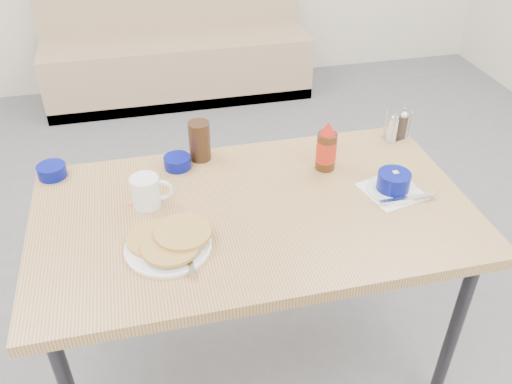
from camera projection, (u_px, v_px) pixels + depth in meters
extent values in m
cube|color=tan|center=(179.00, 68.00, 4.00)|extent=(1.90, 0.55, 0.45)
cube|color=#2D2D33|center=(181.00, 91.00, 4.11)|extent=(1.90, 0.55, 0.08)
cube|color=tan|center=(254.00, 213.00, 1.75)|extent=(1.40, 0.80, 0.04)
cylinder|color=#2D2D33|center=(453.00, 333.00, 1.83)|extent=(0.04, 0.04, 0.72)
cylinder|color=#2D2D33|center=(81.00, 263.00, 2.11)|extent=(0.04, 0.04, 0.72)
cylinder|color=#2D2D33|center=(377.00, 218.00, 2.34)|extent=(0.04, 0.04, 0.72)
cylinder|color=white|center=(168.00, 247.00, 1.58)|extent=(0.25, 0.25, 0.01)
cylinder|color=#DDAD53|center=(156.00, 238.00, 1.59)|extent=(0.17, 0.17, 0.01)
cylinder|color=#DDAD53|center=(171.00, 247.00, 1.54)|extent=(0.17, 0.17, 0.01)
cylinder|color=#DDAD53|center=(183.00, 232.00, 1.58)|extent=(0.17, 0.17, 0.01)
cube|color=silver|center=(190.00, 262.00, 1.51)|extent=(0.02, 0.11, 0.00)
cylinder|color=white|center=(146.00, 192.00, 1.72)|extent=(0.09, 0.09, 0.10)
cylinder|color=black|center=(144.00, 180.00, 1.70)|extent=(0.08, 0.08, 0.00)
torus|color=white|center=(162.00, 190.00, 1.73)|extent=(0.08, 0.02, 0.08)
cube|color=white|center=(392.00, 191.00, 1.81)|extent=(0.21, 0.21, 0.00)
cylinder|color=white|center=(392.00, 189.00, 1.81)|extent=(0.17, 0.17, 0.01)
cylinder|color=#050D77|center=(394.00, 181.00, 1.79)|extent=(0.11, 0.11, 0.06)
cylinder|color=white|center=(395.00, 175.00, 1.77)|extent=(0.10, 0.10, 0.01)
cube|color=#F4DB60|center=(396.00, 173.00, 1.78)|extent=(0.02, 0.02, 0.01)
cube|color=silver|center=(408.00, 198.00, 1.76)|extent=(0.20, 0.02, 0.00)
cylinder|color=#050D77|center=(52.00, 171.00, 1.87)|extent=(0.10, 0.10, 0.04)
cylinder|color=#050D77|center=(177.00, 162.00, 1.92)|extent=(0.10, 0.10, 0.04)
cylinder|color=#311C0F|center=(200.00, 141.00, 1.94)|extent=(0.10, 0.10, 0.15)
cube|color=silver|center=(396.00, 137.00, 2.10)|extent=(0.12, 0.09, 0.00)
cylinder|color=silver|center=(393.00, 128.00, 2.03)|extent=(0.01, 0.01, 0.12)
cylinder|color=silver|center=(411.00, 123.00, 2.07)|extent=(0.01, 0.01, 0.12)
cylinder|color=silver|center=(386.00, 123.00, 2.06)|extent=(0.01, 0.01, 0.12)
cylinder|color=silver|center=(403.00, 118.00, 2.10)|extent=(0.01, 0.01, 0.12)
cylinder|color=silver|center=(393.00, 129.00, 2.07)|extent=(0.04, 0.04, 0.08)
cylinder|color=#3F3326|center=(402.00, 126.00, 2.09)|extent=(0.04, 0.04, 0.08)
cylinder|color=#47230F|center=(326.00, 151.00, 1.89)|extent=(0.07, 0.07, 0.14)
cylinder|color=red|center=(326.00, 151.00, 1.89)|extent=(0.07, 0.07, 0.08)
cone|color=red|center=(328.00, 128.00, 1.84)|extent=(0.05, 0.05, 0.05)
cube|color=#ED614F|center=(134.00, 202.00, 1.77)|extent=(0.04, 0.03, 0.00)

